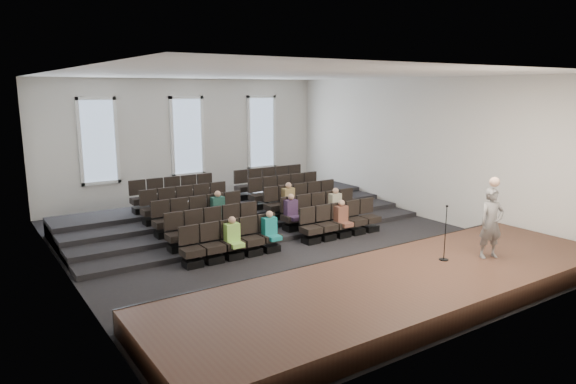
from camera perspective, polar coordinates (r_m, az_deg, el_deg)
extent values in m
plane|color=black|center=(15.75, -0.88, -5.57)|extent=(14.00, 14.00, 0.00)
cube|color=white|center=(15.07, -0.93, 12.97)|extent=(12.00, 14.00, 0.02)
cube|color=silver|center=(21.42, -11.16, 5.56)|extent=(12.00, 0.04, 5.00)
cube|color=silver|center=(10.14, 21.10, -1.32)|extent=(12.00, 0.04, 5.00)
cube|color=silver|center=(13.03, -23.79, 1.16)|extent=(0.04, 14.00, 5.00)
cube|color=silver|center=(19.12, 14.50, 4.74)|extent=(0.04, 14.00, 5.00)
cube|color=#3D261A|center=(11.94, 12.70, -10.24)|extent=(11.80, 3.60, 0.50)
cube|color=black|center=(13.14, 7.08, -8.01)|extent=(11.80, 0.06, 0.52)
cube|color=black|center=(17.66, -4.97, -3.48)|extent=(11.80, 4.80, 0.15)
cube|color=black|center=(18.09, -5.77, -2.89)|extent=(11.80, 3.75, 0.30)
cube|color=black|center=(18.52, -6.54, -2.33)|extent=(11.80, 2.70, 0.45)
cube|color=black|center=(18.96, -7.27, -1.79)|extent=(11.80, 1.65, 0.60)
cube|color=black|center=(13.83, -10.55, -7.78)|extent=(0.47, 0.43, 0.20)
cube|color=black|center=(13.73, -10.60, -6.55)|extent=(0.55, 0.50, 0.19)
cube|color=black|center=(13.80, -11.01, -4.70)|extent=(0.55, 0.08, 0.50)
cube|color=black|center=(14.06, -8.29, -7.38)|extent=(0.47, 0.43, 0.20)
cube|color=black|center=(13.96, -8.32, -6.17)|extent=(0.55, 0.50, 0.19)
cube|color=black|center=(14.03, -8.74, -4.35)|extent=(0.55, 0.08, 0.50)
cube|color=black|center=(14.31, -6.10, -6.98)|extent=(0.47, 0.43, 0.20)
cube|color=black|center=(14.22, -6.13, -5.80)|extent=(0.55, 0.50, 0.19)
cube|color=black|center=(14.28, -6.56, -4.01)|extent=(0.55, 0.08, 0.50)
cube|color=black|center=(14.58, -4.00, -6.59)|extent=(0.47, 0.43, 0.20)
cube|color=black|center=(14.49, -4.02, -5.43)|extent=(0.55, 0.50, 0.19)
cube|color=black|center=(14.55, -4.45, -3.68)|extent=(0.55, 0.08, 0.50)
cube|color=black|center=(14.87, -1.98, -6.21)|extent=(0.47, 0.43, 0.20)
cube|color=black|center=(14.78, -1.99, -5.07)|extent=(0.55, 0.50, 0.19)
cube|color=black|center=(14.84, -2.43, -3.35)|extent=(0.55, 0.08, 0.50)
cube|color=black|center=(15.64, 2.56, -5.32)|extent=(0.47, 0.43, 0.20)
cube|color=black|center=(15.56, 2.57, -4.23)|extent=(0.55, 0.50, 0.19)
cube|color=black|center=(15.62, 2.13, -2.61)|extent=(0.55, 0.08, 0.50)
cube|color=black|center=(15.99, 4.30, -4.97)|extent=(0.47, 0.43, 0.20)
cube|color=black|center=(15.91, 4.32, -3.90)|extent=(0.55, 0.50, 0.19)
cube|color=black|center=(15.97, 3.88, -2.31)|extent=(0.55, 0.08, 0.50)
cube|color=black|center=(16.35, 5.97, -4.63)|extent=(0.47, 0.43, 0.20)
cube|color=black|center=(16.27, 5.99, -3.58)|extent=(0.55, 0.50, 0.19)
cube|color=black|center=(16.33, 5.55, -2.03)|extent=(0.55, 0.08, 0.50)
cube|color=black|center=(16.73, 7.56, -4.30)|extent=(0.47, 0.43, 0.20)
cube|color=black|center=(16.65, 7.59, -3.27)|extent=(0.55, 0.50, 0.19)
cube|color=black|center=(16.71, 7.15, -1.76)|extent=(0.55, 0.08, 0.50)
cube|color=black|center=(17.12, 9.08, -3.98)|extent=(0.47, 0.43, 0.20)
cube|color=black|center=(17.04, 9.11, -2.97)|extent=(0.55, 0.50, 0.19)
cube|color=black|center=(17.10, 8.68, -1.50)|extent=(0.55, 0.08, 0.50)
cube|color=black|center=(14.71, -12.20, -6.05)|extent=(0.47, 0.43, 0.20)
cube|color=black|center=(14.62, -12.25, -4.89)|extent=(0.55, 0.50, 0.19)
cube|color=black|center=(14.71, -12.62, -3.16)|extent=(0.55, 0.08, 0.50)
cube|color=black|center=(14.93, -10.05, -5.71)|extent=(0.47, 0.43, 0.20)
cube|color=black|center=(14.84, -10.09, -4.57)|extent=(0.55, 0.50, 0.19)
cube|color=black|center=(14.92, -10.47, -2.86)|extent=(0.55, 0.08, 0.50)
cube|color=black|center=(15.16, -7.96, -5.37)|extent=(0.47, 0.43, 0.20)
cube|color=black|center=(15.08, -8.00, -4.25)|extent=(0.55, 0.50, 0.19)
cube|color=black|center=(15.16, -8.39, -2.57)|extent=(0.55, 0.08, 0.50)
cube|color=black|center=(15.42, -5.95, -5.04)|extent=(0.47, 0.43, 0.20)
cube|color=black|center=(15.33, -5.97, -3.93)|extent=(0.55, 0.50, 0.19)
cube|color=black|center=(15.41, -6.37, -2.28)|extent=(0.55, 0.08, 0.50)
cube|color=black|center=(15.69, -4.01, -4.71)|extent=(0.47, 0.43, 0.20)
cube|color=black|center=(15.61, -4.02, -3.62)|extent=(0.55, 0.50, 0.19)
cube|color=black|center=(15.69, -4.42, -2.00)|extent=(0.55, 0.08, 0.50)
cube|color=black|center=(16.43, 0.40, -3.95)|extent=(0.47, 0.43, 0.20)
cube|color=black|center=(16.35, 0.40, -2.90)|extent=(0.55, 0.50, 0.19)
cube|color=black|center=(16.42, 0.00, -1.36)|extent=(0.55, 0.08, 0.50)
cube|color=black|center=(16.76, 2.11, -3.64)|extent=(0.47, 0.43, 0.20)
cube|color=black|center=(16.68, 2.11, -2.61)|extent=(0.55, 0.50, 0.19)
cube|color=black|center=(16.75, 1.70, -1.11)|extent=(0.55, 0.08, 0.50)
cube|color=black|center=(17.11, 3.74, -3.35)|extent=(0.47, 0.43, 0.20)
cube|color=black|center=(17.03, 3.75, -2.34)|extent=(0.55, 0.50, 0.19)
cube|color=black|center=(17.10, 3.35, -0.87)|extent=(0.55, 0.08, 0.50)
cube|color=black|center=(17.47, 5.31, -3.06)|extent=(0.47, 0.43, 0.20)
cube|color=black|center=(17.39, 5.33, -2.08)|extent=(0.55, 0.50, 0.19)
cube|color=black|center=(17.46, 4.92, -0.63)|extent=(0.55, 0.08, 0.50)
cube|color=black|center=(17.84, 6.81, -2.79)|extent=(0.47, 0.43, 0.20)
cube|color=black|center=(17.77, 6.84, -1.82)|extent=(0.55, 0.50, 0.19)
cube|color=black|center=(17.83, 6.43, -0.41)|extent=(0.55, 0.08, 0.50)
cube|color=black|center=(15.61, -13.65, -4.52)|extent=(0.47, 0.42, 0.20)
cube|color=black|center=(15.53, -13.70, -3.42)|extent=(0.55, 0.50, 0.19)
cube|color=black|center=(15.63, -14.04, -1.80)|extent=(0.55, 0.08, 0.50)
cube|color=black|center=(15.82, -11.60, -4.23)|extent=(0.47, 0.42, 0.20)
cube|color=black|center=(15.74, -11.65, -3.14)|extent=(0.55, 0.50, 0.19)
cube|color=black|center=(15.83, -11.99, -1.54)|extent=(0.55, 0.08, 0.50)
cube|color=black|center=(16.04, -9.62, -3.93)|extent=(0.47, 0.42, 0.20)
cube|color=black|center=(15.96, -9.65, -2.86)|extent=(0.55, 0.50, 0.19)
cube|color=black|center=(16.06, -10.01, -1.29)|extent=(0.55, 0.08, 0.50)
cube|color=black|center=(16.28, -7.69, -3.64)|extent=(0.47, 0.42, 0.20)
cube|color=black|center=(16.21, -7.72, -2.59)|extent=(0.55, 0.50, 0.19)
cube|color=black|center=(16.30, -8.08, -1.04)|extent=(0.55, 0.08, 0.50)
cube|color=black|center=(16.54, -5.82, -3.36)|extent=(0.47, 0.42, 0.20)
cube|color=black|center=(16.47, -5.84, -2.32)|extent=(0.55, 0.50, 0.19)
cube|color=black|center=(16.56, -6.21, -0.79)|extent=(0.55, 0.08, 0.50)
cube|color=black|center=(17.24, -1.55, -2.70)|extent=(0.47, 0.42, 0.20)
cube|color=black|center=(17.17, -1.56, -1.69)|extent=(0.55, 0.50, 0.19)
cube|color=black|center=(17.26, -1.94, -0.23)|extent=(0.55, 0.08, 0.50)
cube|color=black|center=(17.56, 0.11, -2.43)|extent=(0.47, 0.42, 0.20)
cube|color=black|center=(17.49, 0.11, -1.45)|extent=(0.55, 0.50, 0.19)
cube|color=black|center=(17.57, -0.27, -0.02)|extent=(0.55, 0.08, 0.50)
cube|color=black|center=(17.89, 1.71, -2.18)|extent=(0.47, 0.42, 0.20)
cube|color=black|center=(17.82, 1.71, -1.21)|extent=(0.55, 0.50, 0.19)
cube|color=black|center=(17.90, 1.33, 0.19)|extent=(0.55, 0.08, 0.50)
cube|color=black|center=(18.23, 3.25, -1.93)|extent=(0.47, 0.42, 0.20)
cube|color=black|center=(18.16, 3.26, -0.98)|extent=(0.55, 0.50, 0.19)
cube|color=black|center=(18.25, 2.88, 0.40)|extent=(0.55, 0.08, 0.50)
cube|color=black|center=(18.59, 4.73, -1.69)|extent=(0.47, 0.42, 0.20)
cube|color=black|center=(18.52, 4.74, -0.76)|extent=(0.55, 0.50, 0.19)
cube|color=black|center=(18.60, 4.36, 0.59)|extent=(0.55, 0.08, 0.50)
cube|color=black|center=(16.54, -14.93, -3.16)|extent=(0.47, 0.42, 0.20)
cube|color=black|center=(16.46, -14.98, -2.12)|extent=(0.55, 0.50, 0.19)
cube|color=black|center=(16.57, -15.29, -0.59)|extent=(0.55, 0.08, 0.50)
cube|color=black|center=(16.73, -12.99, -2.90)|extent=(0.47, 0.42, 0.20)
cube|color=black|center=(16.66, -13.03, -1.87)|extent=(0.55, 0.50, 0.19)
cube|color=black|center=(16.76, -13.35, -0.36)|extent=(0.55, 0.08, 0.50)
cube|color=black|center=(16.94, -11.09, -2.64)|extent=(0.47, 0.42, 0.20)
cube|color=black|center=(16.87, -11.13, -1.62)|extent=(0.55, 0.50, 0.19)
cube|color=black|center=(16.97, -11.46, -0.14)|extent=(0.55, 0.08, 0.50)
cube|color=black|center=(17.17, -9.24, -2.39)|extent=(0.47, 0.42, 0.20)
cube|color=black|center=(17.10, -9.27, -1.38)|extent=(0.55, 0.50, 0.19)
cube|color=black|center=(17.20, -9.61, 0.08)|extent=(0.55, 0.08, 0.50)
cube|color=black|center=(17.42, -7.45, -2.14)|extent=(0.47, 0.42, 0.20)
cube|color=black|center=(17.35, -7.47, -1.14)|extent=(0.55, 0.50, 0.19)
cube|color=black|center=(17.45, -7.81, 0.30)|extent=(0.55, 0.08, 0.50)
cube|color=black|center=(18.08, -3.32, -1.56)|extent=(0.47, 0.42, 0.20)
cube|color=black|center=(18.01, -3.34, -0.60)|extent=(0.55, 0.50, 0.19)
cube|color=black|center=(18.11, -3.69, 0.79)|extent=(0.55, 0.08, 0.50)
cube|color=black|center=(18.38, -1.71, -1.33)|extent=(0.47, 0.42, 0.20)
cube|color=black|center=(18.32, -1.72, -0.38)|extent=(0.55, 0.50, 0.19)
cube|color=black|center=(18.41, -2.07, 0.98)|extent=(0.55, 0.08, 0.50)
cube|color=black|center=(18.70, -0.15, -1.10)|extent=(0.47, 0.42, 0.20)
cube|color=black|center=(18.63, -0.15, -0.17)|extent=(0.55, 0.50, 0.19)
cube|color=black|center=(18.73, -0.50, 1.16)|extent=(0.55, 0.08, 0.50)
cube|color=black|center=(19.03, 1.36, -0.89)|extent=(0.47, 0.42, 0.20)
cube|color=black|center=(18.97, 1.36, 0.03)|extent=(0.55, 0.50, 0.19)
cube|color=black|center=(19.06, 1.01, 1.34)|extent=(0.55, 0.08, 0.50)
cube|color=black|center=(19.37, 2.81, -0.68)|extent=(0.47, 0.42, 0.20)
cube|color=black|center=(19.31, 2.82, 0.22)|extent=(0.55, 0.50, 0.19)
cube|color=black|center=(19.40, 2.47, 1.51)|extent=(0.55, 0.08, 0.50)
cube|color=black|center=(17.47, -16.07, -1.94)|extent=(0.47, 0.42, 0.20)
cube|color=black|center=(17.41, -16.13, -0.95)|extent=(0.55, 0.50, 0.19)
cube|color=black|center=(17.53, -16.41, 0.48)|extent=(0.55, 0.08, 0.50)
cube|color=black|center=(17.66, -14.22, -1.71)|extent=(0.47, 0.42, 0.20)
cube|color=black|center=(17.59, -14.27, -0.73)|extent=(0.55, 0.50, 0.19)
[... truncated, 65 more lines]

